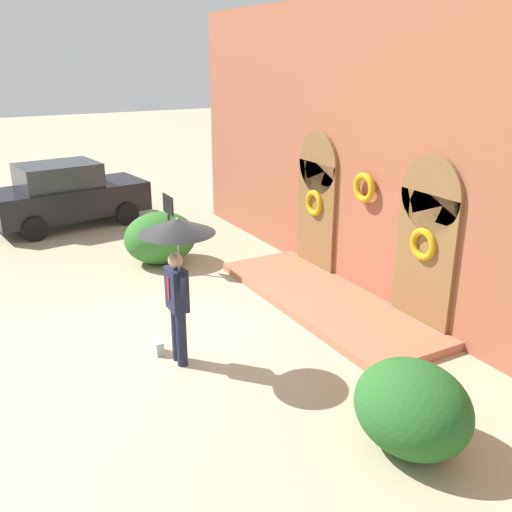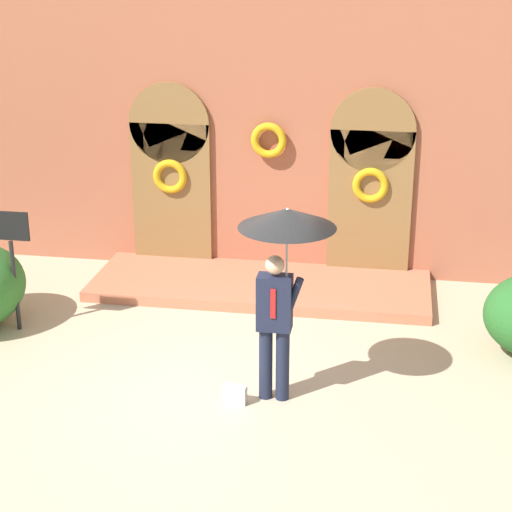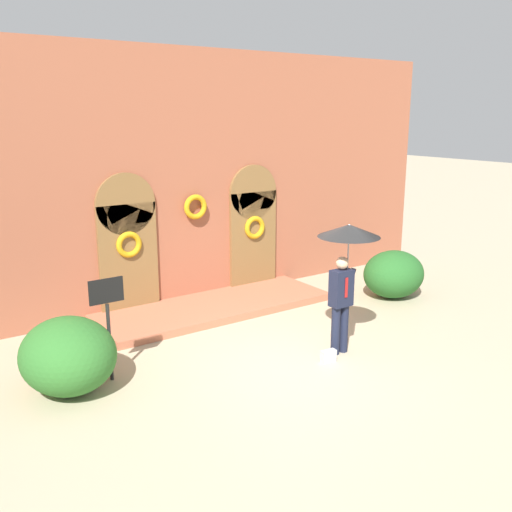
% 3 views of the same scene
% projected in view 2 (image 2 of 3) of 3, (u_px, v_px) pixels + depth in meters
% --- Properties ---
extents(ground_plane, '(80.00, 80.00, 0.00)m').
position_uv_depth(ground_plane, '(220.00, 385.00, 10.46)').
color(ground_plane, tan).
extents(building_facade, '(14.00, 2.30, 5.60)m').
position_uv_depth(building_facade, '(272.00, 106.00, 13.37)').
color(building_facade, '#9E563D').
rests_on(building_facade, ground).
extents(person_with_umbrella, '(1.10, 1.10, 2.36)m').
position_uv_depth(person_with_umbrella, '(284.00, 247.00, 9.50)').
color(person_with_umbrella, '#191E33').
rests_on(person_with_umbrella, ground).
extents(handbag, '(0.29, 0.14, 0.22)m').
position_uv_depth(handbag, '(235.00, 394.00, 10.02)').
color(handbag, '#B7B7B2').
rests_on(handbag, ground).
extents(sign_post, '(0.56, 0.06, 1.72)m').
position_uv_depth(sign_post, '(12.00, 251.00, 11.57)').
color(sign_post, black).
rests_on(sign_post, ground).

